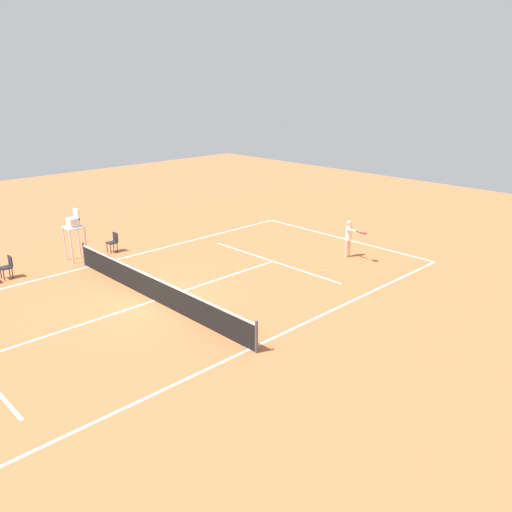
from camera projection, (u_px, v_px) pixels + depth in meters
The scene contains 8 objects.
ground_plane at pixel (155, 300), 19.67m from camera, with size 60.00×60.00×0.00m, color #C66B3D.
court_lines at pixel (155, 300), 19.67m from camera, with size 10.61×23.62×0.01m.
tennis_net at pixel (154, 288), 19.51m from camera, with size 11.21×0.10×1.07m.
player_serving at pixel (349, 235), 24.20m from camera, with size 1.29×0.60×1.78m.
tennis_ball at pixel (324, 271), 22.66m from camera, with size 0.07×0.07×0.07m, color #CCE033.
umpire_chair at pixel (74, 227), 23.64m from camera, with size 0.80×0.80×2.41m.
courtside_chair_near at pixel (7, 266), 21.76m from camera, with size 0.44×0.46×0.95m.
courtside_chair_mid at pixel (113, 241), 25.13m from camera, with size 0.44×0.46×0.95m.
Camera 1 is at (-15.67, 9.84, 7.90)m, focal length 36.38 mm.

